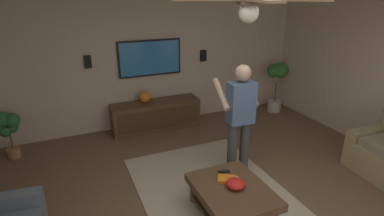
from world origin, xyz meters
TOP-DOWN VIEW (x-y plane):
  - wall_back_tv at (3.28, 0.00)m, footprint 0.10×6.28m
  - area_rug at (0.37, 0.05)m, footprint 3.15×1.86m
  - coffee_table at (0.17, 0.05)m, footprint 1.00×0.80m
  - media_console at (2.94, 0.12)m, footprint 0.45×1.70m
  - tv at (3.18, 0.12)m, footprint 0.05×1.21m
  - person_standing at (0.96, -0.51)m, footprint 0.55×0.56m
  - potted_plant_tall at (2.78, -2.58)m, footprint 0.42×0.46m
  - potted_plant_short at (2.82, 2.59)m, footprint 0.29×0.36m
  - bowl at (0.16, 0.01)m, footprint 0.22×0.22m
  - remote_white at (0.33, -0.04)m, footprint 0.10×0.15m
  - remote_black at (0.49, -0.01)m, footprint 0.08×0.16m
  - book at (0.33, 0.04)m, footprint 0.25×0.27m
  - vase_round at (2.99, 0.32)m, footprint 0.22×0.22m
  - wall_speaker_left at (3.20, -1.00)m, footprint 0.06×0.12m
  - wall_speaker_right at (3.20, 1.25)m, footprint 0.06×0.12m
  - ceiling_fan at (-0.24, 0.25)m, footprint 1.16×1.14m

SIDE VIEW (x-z plane):
  - area_rug at x=0.37m, z-range 0.00..0.01m
  - media_console at x=2.94m, z-range 0.00..0.55m
  - coffee_table at x=0.17m, z-range 0.10..0.50m
  - remote_white at x=0.33m, z-range 0.40..0.42m
  - remote_black at x=0.49m, z-range 0.40..0.42m
  - book at x=0.33m, z-range 0.40..0.44m
  - bowl at x=0.16m, z-range 0.40..0.50m
  - potted_plant_short at x=2.82m, z-range 0.14..0.92m
  - vase_round at x=2.99m, z-range 0.55..0.77m
  - potted_plant_tall at x=2.78m, z-range 0.19..1.31m
  - person_standing at x=0.96m, z-range 0.11..1.75m
  - wall_speaker_left at x=3.20m, z-range 1.20..1.42m
  - tv at x=3.18m, z-range 1.01..1.69m
  - wall_speaker_right at x=3.20m, z-range 1.27..1.49m
  - wall_back_tv at x=3.28m, z-range 0.00..2.77m
  - ceiling_fan at x=-0.24m, z-range 2.22..2.68m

